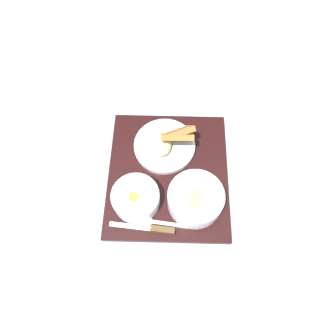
{
  "coord_description": "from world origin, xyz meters",
  "views": [
    {
      "loc": [
        -0.34,
        0.01,
        0.76
      ],
      "look_at": [
        0.0,
        0.0,
        0.05
      ],
      "focal_mm": 32.0,
      "sensor_mm": 36.0,
      "label": 1
    }
  ],
  "objects_px": {
    "spoon": "(152,222)",
    "plate_main": "(166,142)",
    "bowl_salad": "(136,198)",
    "bowl_soup": "(196,199)",
    "knife": "(156,229)"
  },
  "relations": [
    {
      "from": "spoon",
      "to": "plate_main",
      "type": "bearing_deg",
      "value": -90.75
    },
    {
      "from": "plate_main",
      "to": "knife",
      "type": "bearing_deg",
      "value": 172.19
    },
    {
      "from": "knife",
      "to": "plate_main",
      "type": "bearing_deg",
      "value": -88.74
    },
    {
      "from": "bowl_soup",
      "to": "spoon",
      "type": "relative_size",
      "value": 0.95
    },
    {
      "from": "bowl_soup",
      "to": "knife",
      "type": "height_order",
      "value": "bowl_soup"
    },
    {
      "from": "plate_main",
      "to": "knife",
      "type": "relative_size",
      "value": 1.04
    },
    {
      "from": "bowl_soup",
      "to": "knife",
      "type": "xyz_separation_m",
      "value": [
        -0.07,
        0.1,
        -0.03
      ]
    },
    {
      "from": "plate_main",
      "to": "bowl_soup",
      "type": "bearing_deg",
      "value": -157.88
    },
    {
      "from": "bowl_soup",
      "to": "spoon",
      "type": "distance_m",
      "value": 0.13
    },
    {
      "from": "bowl_salad",
      "to": "bowl_soup",
      "type": "xyz_separation_m",
      "value": [
        -0.01,
        -0.15,
        0.01
      ]
    },
    {
      "from": "bowl_salad",
      "to": "bowl_soup",
      "type": "distance_m",
      "value": 0.15
    },
    {
      "from": "bowl_salad",
      "to": "plate_main",
      "type": "distance_m",
      "value": 0.18
    },
    {
      "from": "knife",
      "to": "spoon",
      "type": "bearing_deg",
      "value": -55.85
    },
    {
      "from": "plate_main",
      "to": "knife",
      "type": "height_order",
      "value": "plate_main"
    },
    {
      "from": "bowl_salad",
      "to": "knife",
      "type": "distance_m",
      "value": 0.09
    }
  ]
}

